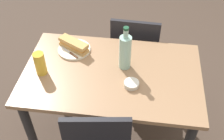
{
  "coord_description": "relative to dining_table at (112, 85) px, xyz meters",
  "views": [
    {
      "loc": [
        -0.17,
        1.29,
        2.02
      ],
      "look_at": [
        0.0,
        0.0,
        0.77
      ],
      "focal_mm": 44.61,
      "sensor_mm": 36.0,
      "label": 1
    }
  ],
  "objects": [
    {
      "name": "olive_bowl",
      "position": [
        -0.14,
        0.1,
        0.14
      ],
      "size": [
        0.09,
        0.09,
        0.03
      ],
      "primitive_type": "cylinder",
      "color": "silver",
      "rests_on": "dining_table"
    },
    {
      "name": "dining_table",
      "position": [
        0.0,
        0.0,
        0.0
      ],
      "size": [
        1.16,
        0.72,
        0.75
      ],
      "color": "#997251",
      "rests_on": "ground"
    },
    {
      "name": "water_bottle",
      "position": [
        -0.08,
        -0.07,
        0.25
      ],
      "size": [
        0.08,
        0.08,
        0.31
      ],
      "color": "#99C6B7",
      "rests_on": "dining_table"
    },
    {
      "name": "beer_glass",
      "position": [
        0.45,
        0.06,
        0.21
      ],
      "size": [
        0.07,
        0.07,
        0.16
      ],
      "primitive_type": "cylinder",
      "color": "gold",
      "rests_on": "dining_table"
    },
    {
      "name": "chair_near",
      "position": [
        -0.12,
        -0.56,
        -0.14
      ],
      "size": [
        0.41,
        0.41,
        0.85
      ],
      "color": "black",
      "rests_on": "ground"
    },
    {
      "name": "ground_plane",
      "position": [
        0.0,
        0.0,
        -0.63
      ],
      "size": [
        8.0,
        8.0,
        0.0
      ],
      "primitive_type": "plane",
      "color": "#47382D"
    },
    {
      "name": "knife_near",
      "position": [
        0.31,
        -0.13,
        0.14
      ],
      "size": [
        0.15,
        0.12,
        0.01
      ],
      "color": "silver",
      "rests_on": "plate_near"
    },
    {
      "name": "plate_near",
      "position": [
        0.3,
        -0.19,
        0.13
      ],
      "size": [
        0.23,
        0.23,
        0.01
      ],
      "primitive_type": "cylinder",
      "color": "silver",
      "rests_on": "dining_table"
    },
    {
      "name": "baguette_sandwich_near",
      "position": [
        0.3,
        -0.19,
        0.17
      ],
      "size": [
        0.23,
        0.17,
        0.07
      ],
      "color": "tan",
      "rests_on": "plate_near"
    }
  ]
}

